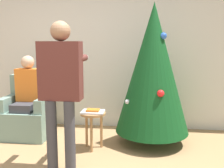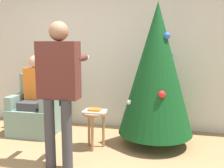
{
  "view_description": "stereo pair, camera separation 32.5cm",
  "coord_description": "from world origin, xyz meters",
  "px_view_note": "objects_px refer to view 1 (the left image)",
  "views": [
    {
      "loc": [
        0.85,
        -2.16,
        1.43
      ],
      "look_at": [
        0.45,
        1.02,
        0.93
      ],
      "focal_mm": 42.0,
      "sensor_mm": 36.0,
      "label": 1
    },
    {
      "loc": [
        1.17,
        -2.11,
        1.43
      ],
      "look_at": [
        0.45,
        1.02,
        0.93
      ],
      "focal_mm": 42.0,
      "sensor_mm": 36.0,
      "label": 2
    }
  ],
  "objects_px": {
    "armchair": "(29,114)",
    "person_seated": "(27,93)",
    "side_stool": "(93,120)",
    "christmas_tree": "(153,69)",
    "person_standing": "(61,82)"
  },
  "relations": [
    {
      "from": "person_seated",
      "to": "person_standing",
      "type": "xyz_separation_m",
      "value": [
        0.86,
        -0.97,
        0.33
      ]
    },
    {
      "from": "armchair",
      "to": "person_standing",
      "type": "relative_size",
      "value": 0.56
    },
    {
      "from": "armchair",
      "to": "person_standing",
      "type": "bearing_deg",
      "value": -49.09
    },
    {
      "from": "christmas_tree",
      "to": "side_stool",
      "type": "xyz_separation_m",
      "value": [
        -0.79,
        -0.32,
        -0.67
      ]
    },
    {
      "from": "christmas_tree",
      "to": "person_standing",
      "type": "relative_size",
      "value": 1.19
    },
    {
      "from": "person_seated",
      "to": "person_standing",
      "type": "distance_m",
      "value": 1.34
    },
    {
      "from": "christmas_tree",
      "to": "armchair",
      "type": "xyz_separation_m",
      "value": [
        -1.89,
        0.07,
        -0.75
      ]
    },
    {
      "from": "armchair",
      "to": "person_standing",
      "type": "xyz_separation_m",
      "value": [
        0.86,
        -0.99,
        0.67
      ]
    },
    {
      "from": "christmas_tree",
      "to": "person_standing",
      "type": "height_order",
      "value": "christmas_tree"
    },
    {
      "from": "armchair",
      "to": "side_stool",
      "type": "bearing_deg",
      "value": -19.68
    },
    {
      "from": "christmas_tree",
      "to": "side_stool",
      "type": "height_order",
      "value": "christmas_tree"
    },
    {
      "from": "christmas_tree",
      "to": "person_seated",
      "type": "height_order",
      "value": "christmas_tree"
    },
    {
      "from": "armchair",
      "to": "person_seated",
      "type": "distance_m",
      "value": 0.35
    },
    {
      "from": "person_seated",
      "to": "side_stool",
      "type": "distance_m",
      "value": 1.19
    },
    {
      "from": "armchair",
      "to": "side_stool",
      "type": "height_order",
      "value": "armchair"
    }
  ]
}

